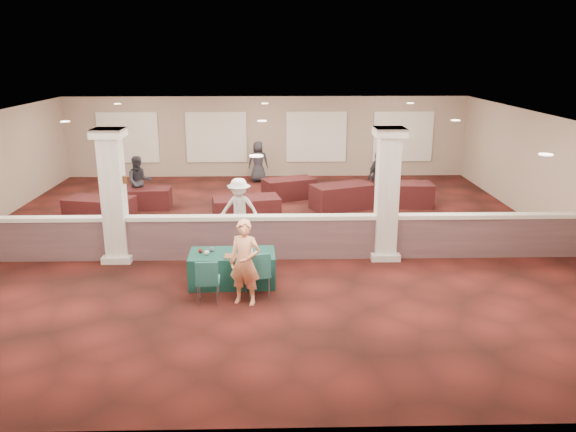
{
  "coord_description": "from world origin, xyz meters",
  "views": [
    {
      "loc": [
        0.31,
        -14.47,
        4.9
      ],
      "look_at": [
        0.62,
        -2.0,
        1.23
      ],
      "focal_mm": 35.0,
      "sensor_mm": 36.0,
      "label": 1
    }
  ],
  "objects_px": {
    "far_table_back_center": "(289,189)",
    "attendee_d": "(258,162)",
    "conf_chair_side": "(207,278)",
    "conf_chair_main": "(258,271)",
    "attendee_b": "(239,209)",
    "attendee_c": "(378,176)",
    "far_table_back_right": "(403,194)",
    "far_table_front_center": "(247,210)",
    "attendee_a": "(139,182)",
    "near_table": "(233,268)",
    "woman": "(245,262)",
    "far_table_front_left": "(100,211)",
    "far_table_front_right": "(342,197)",
    "far_table_back_left": "(145,198)"
  },
  "relations": [
    {
      "from": "conf_chair_main",
      "to": "far_table_front_center",
      "type": "height_order",
      "value": "conf_chair_main"
    },
    {
      "from": "attendee_c",
      "to": "conf_chair_side",
      "type": "bearing_deg",
      "value": -167.72
    },
    {
      "from": "conf_chair_main",
      "to": "attendee_d",
      "type": "distance_m",
      "value": 10.75
    },
    {
      "from": "attendee_c",
      "to": "far_table_back_right",
      "type": "bearing_deg",
      "value": -88.51
    },
    {
      "from": "far_table_front_right",
      "to": "far_table_back_right",
      "type": "bearing_deg",
      "value": 8.46
    },
    {
      "from": "far_table_front_center",
      "to": "attendee_d",
      "type": "distance_m",
      "value": 5.53
    },
    {
      "from": "far_table_front_left",
      "to": "far_table_back_left",
      "type": "relative_size",
      "value": 1.19
    },
    {
      "from": "near_table",
      "to": "far_table_back_right",
      "type": "relative_size",
      "value": 0.99
    },
    {
      "from": "woman",
      "to": "attendee_b",
      "type": "xyz_separation_m",
      "value": [
        -0.35,
        4.04,
        -0.04
      ]
    },
    {
      "from": "attendee_a",
      "to": "attendee_c",
      "type": "relative_size",
      "value": 0.98
    },
    {
      "from": "far_table_back_center",
      "to": "far_table_back_right",
      "type": "xyz_separation_m",
      "value": [
        3.73,
        -1.04,
        0.03
      ]
    },
    {
      "from": "far_table_back_center",
      "to": "attendee_a",
      "type": "bearing_deg",
      "value": -168.68
    },
    {
      "from": "far_table_back_center",
      "to": "attendee_d",
      "type": "xyz_separation_m",
      "value": [
        -1.12,
        2.66,
        0.44
      ]
    },
    {
      "from": "far_table_back_center",
      "to": "attendee_d",
      "type": "distance_m",
      "value": 2.92
    },
    {
      "from": "conf_chair_main",
      "to": "attendee_b",
      "type": "distance_m",
      "value": 3.8
    },
    {
      "from": "conf_chair_main",
      "to": "attendee_c",
      "type": "bearing_deg",
      "value": 49.81
    },
    {
      "from": "far_table_back_left",
      "to": "attendee_b",
      "type": "relative_size",
      "value": 0.96
    },
    {
      "from": "near_table",
      "to": "woman",
      "type": "distance_m",
      "value": 1.18
    },
    {
      "from": "far_table_back_center",
      "to": "woman",
      "type": "bearing_deg",
      "value": -97.44
    },
    {
      "from": "woman",
      "to": "conf_chair_side",
      "type": "bearing_deg",
      "value": -163.71
    },
    {
      "from": "attendee_b",
      "to": "attendee_c",
      "type": "xyz_separation_m",
      "value": [
        4.43,
        3.97,
        0.02
      ]
    },
    {
      "from": "far_table_front_left",
      "to": "far_table_front_right",
      "type": "bearing_deg",
      "value": 11.1
    },
    {
      "from": "far_table_front_right",
      "to": "attendee_c",
      "type": "xyz_separation_m",
      "value": [
        1.29,
        0.97,
        0.46
      ]
    },
    {
      "from": "far_table_back_right",
      "to": "attendee_b",
      "type": "relative_size",
      "value": 1.12
    },
    {
      "from": "conf_chair_main",
      "to": "attendee_b",
      "type": "height_order",
      "value": "attendee_b"
    },
    {
      "from": "attendee_b",
      "to": "far_table_front_left",
      "type": "bearing_deg",
      "value": 167.7
    },
    {
      "from": "near_table",
      "to": "far_table_back_left",
      "type": "height_order",
      "value": "near_table"
    },
    {
      "from": "conf_chair_side",
      "to": "woman",
      "type": "relative_size",
      "value": 0.53
    },
    {
      "from": "conf_chair_main",
      "to": "attendee_d",
      "type": "height_order",
      "value": "attendee_d"
    },
    {
      "from": "conf_chair_side",
      "to": "far_table_back_right",
      "type": "xyz_separation_m",
      "value": [
        5.58,
        7.34,
        -0.17
      ]
    },
    {
      "from": "far_table_back_center",
      "to": "attendee_b",
      "type": "xyz_separation_m",
      "value": [
        -1.44,
        -4.34,
        0.49
      ]
    },
    {
      "from": "far_table_front_left",
      "to": "near_table",
      "type": "bearing_deg",
      "value": -47.46
    },
    {
      "from": "far_table_front_right",
      "to": "attendee_a",
      "type": "xyz_separation_m",
      "value": [
        -6.57,
        0.36,
        0.44
      ]
    },
    {
      "from": "woman",
      "to": "far_table_front_left",
      "type": "xyz_separation_m",
      "value": [
        -4.55,
        5.6,
        -0.49
      ]
    },
    {
      "from": "near_table",
      "to": "attendee_b",
      "type": "distance_m",
      "value": 3.08
    },
    {
      "from": "attendee_d",
      "to": "conf_chair_side",
      "type": "bearing_deg",
      "value": 85.21
    },
    {
      "from": "conf_chair_main",
      "to": "attendee_a",
      "type": "bearing_deg",
      "value": 105.71
    },
    {
      "from": "far_table_back_left",
      "to": "near_table",
      "type": "bearing_deg",
      "value": -62.46
    },
    {
      "from": "conf_chair_main",
      "to": "attendee_b",
      "type": "relative_size",
      "value": 0.58
    },
    {
      "from": "conf_chair_main",
      "to": "conf_chair_side",
      "type": "distance_m",
      "value": 1.05
    },
    {
      "from": "far_table_back_center",
      "to": "attendee_d",
      "type": "height_order",
      "value": "attendee_d"
    },
    {
      "from": "near_table",
      "to": "woman",
      "type": "bearing_deg",
      "value": -73.45
    },
    {
      "from": "far_table_back_center",
      "to": "attendee_d",
      "type": "relative_size",
      "value": 1.09
    },
    {
      "from": "far_table_back_center",
      "to": "attendee_c",
      "type": "relative_size",
      "value": 1.0
    },
    {
      "from": "conf_chair_side",
      "to": "attendee_d",
      "type": "xyz_separation_m",
      "value": [
        0.73,
        11.04,
        0.24
      ]
    },
    {
      "from": "near_table",
      "to": "conf_chair_side",
      "type": "height_order",
      "value": "conf_chair_side"
    },
    {
      "from": "conf_chair_side",
      "to": "attendee_c",
      "type": "distance_m",
      "value": 9.36
    },
    {
      "from": "woman",
      "to": "attendee_c",
      "type": "height_order",
      "value": "woman"
    },
    {
      "from": "near_table",
      "to": "far_table_front_center",
      "type": "relative_size",
      "value": 0.96
    },
    {
      "from": "conf_chair_side",
      "to": "attendee_d",
      "type": "bearing_deg",
      "value": 83.53
    }
  ]
}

